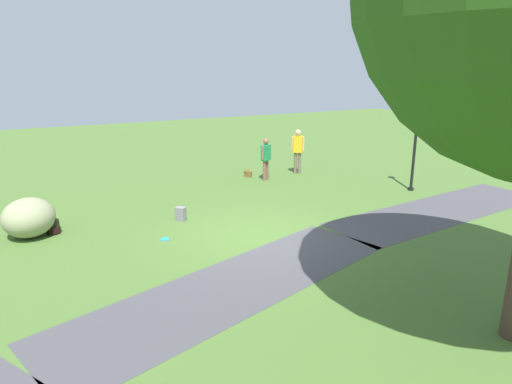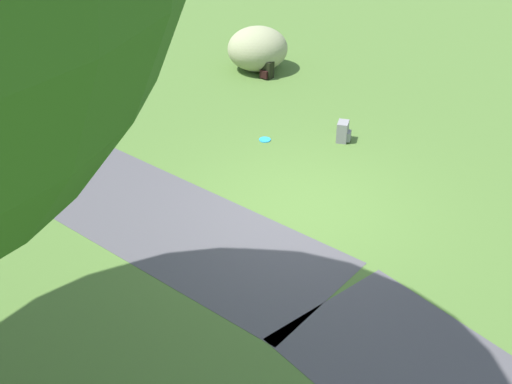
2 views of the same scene
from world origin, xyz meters
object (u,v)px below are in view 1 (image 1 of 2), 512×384
object	(u,v)px
woman_with_handbag	(266,156)
handbag_on_grass	(248,174)
frisbee_on_grass	(165,239)
man_near_boulder	(298,148)
spare_backpack_on_lawn	(181,214)
lawn_boulder	(29,218)
lamp_post	(417,126)
backpack_by_boulder	(53,227)

from	to	relation	value
woman_with_handbag	handbag_on_grass	distance (m)	1.15
frisbee_on_grass	handbag_on_grass	bearing A→B (deg)	-132.99
man_near_boulder	spare_backpack_on_lawn	xyz separation A→B (m)	(5.93, 3.44, -0.85)
lawn_boulder	man_near_boulder	distance (m)	10.30
lamp_post	woman_with_handbag	distance (m)	5.49
lamp_post	spare_backpack_on_lawn	xyz separation A→B (m)	(8.29, -0.46, -2.08)
frisbee_on_grass	spare_backpack_on_lawn	bearing A→B (deg)	-122.95
lawn_boulder	woman_with_handbag	distance (m)	8.60
woman_with_handbag	spare_backpack_on_lawn	bearing A→B (deg)	35.32
handbag_on_grass	frisbee_on_grass	xyz separation A→B (m)	(4.68, 5.02, -0.13)
lamp_post	man_near_boulder	size ratio (longest dim) A/B	2.07
lawn_boulder	spare_backpack_on_lawn	world-z (taller)	lawn_boulder
lamp_post	woman_with_handbag	size ratio (longest dim) A/B	2.28
lamp_post	frisbee_on_grass	distance (m)	9.42
spare_backpack_on_lawn	lawn_boulder	bearing A→B (deg)	-7.70
woman_with_handbag	man_near_boulder	distance (m)	1.70
man_near_boulder	handbag_on_grass	distance (m)	2.27
lawn_boulder	handbag_on_grass	xyz separation A→B (m)	(-7.80, -3.23, -0.37)
lamp_post	handbag_on_grass	bearing A→B (deg)	-43.61
lamp_post	backpack_by_boulder	world-z (taller)	lamp_post
backpack_by_boulder	frisbee_on_grass	world-z (taller)	backpack_by_boulder
lamp_post	lawn_boulder	bearing A→B (deg)	-4.65
man_near_boulder	spare_backpack_on_lawn	size ratio (longest dim) A/B	4.46
man_near_boulder	backpack_by_boulder	bearing A→B (deg)	17.90
spare_backpack_on_lawn	backpack_by_boulder	bearing A→B (deg)	-7.31
lawn_boulder	handbag_on_grass	size ratio (longest dim) A/B	4.84
man_near_boulder	lawn_boulder	bearing A→B (deg)	16.44
lamp_post	frisbee_on_grass	bearing A→B (deg)	5.03
handbag_on_grass	spare_backpack_on_lawn	size ratio (longest dim) A/B	0.93
lawn_boulder	spare_backpack_on_lawn	xyz separation A→B (m)	(-3.94, 0.53, -0.32)
handbag_on_grass	backpack_by_boulder	size ratio (longest dim) A/B	0.93
man_near_boulder	frisbee_on_grass	size ratio (longest dim) A/B	7.98
lamp_post	frisbee_on_grass	xyz separation A→B (m)	(9.11, 0.80, -2.26)
man_near_boulder	backpack_by_boulder	world-z (taller)	man_near_boulder
handbag_on_grass	backpack_by_boulder	distance (m)	7.98
woman_with_handbag	handbag_on_grass	bearing A→B (deg)	-60.09
handbag_on_grass	lawn_boulder	bearing A→B (deg)	22.46
lawn_boulder	spare_backpack_on_lawn	distance (m)	3.99
woman_with_handbag	frisbee_on_grass	bearing A→B (deg)	40.11
man_near_boulder	woman_with_handbag	bearing A→B (deg)	14.04
lawn_boulder	lamp_post	bearing A→B (deg)	175.35
lawn_boulder	spare_backpack_on_lawn	size ratio (longest dim) A/B	4.50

